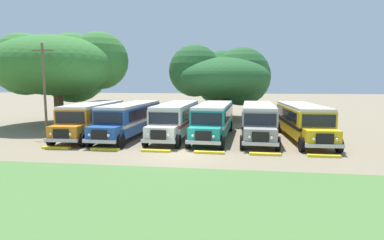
{
  "coord_description": "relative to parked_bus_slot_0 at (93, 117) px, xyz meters",
  "views": [
    {
      "loc": [
        3.36,
        -19.36,
        4.63
      ],
      "look_at": [
        0.0,
        5.18,
        1.6
      ],
      "focal_mm": 28.85,
      "sensor_mm": 36.0,
      "label": 1
    }
  ],
  "objects": [
    {
      "name": "parked_bus_slot_5",
      "position": [
        17.8,
        0.51,
        0.0
      ],
      "size": [
        2.99,
        10.88,
        2.82
      ],
      "rotation": [
        0.0,
        0.0,
        -1.54
      ],
      "color": "yellow",
      "rests_on": "ground_plane"
    },
    {
      "name": "curb_wheelstop_4",
      "position": [
        14.27,
        -5.71,
        -1.51
      ],
      "size": [
        2.0,
        0.36,
        0.15
      ],
      "primitive_type": "cube",
      "color": "yellow",
      "rests_on": "ground_plane"
    },
    {
      "name": "ground_plane",
      "position": [
        8.89,
        -6.08,
        -1.58
      ],
      "size": [
        220.0,
        220.0,
        0.0
      ],
      "primitive_type": "plane",
      "color": "#84755B"
    },
    {
      "name": "curb_wheelstop_3",
      "position": [
        10.68,
        -5.71,
        -1.51
      ],
      "size": [
        2.0,
        0.36,
        0.15
      ],
      "primitive_type": "cube",
      "color": "yellow",
      "rests_on": "ground_plane"
    },
    {
      "name": "parked_bus_slot_3",
      "position": [
        10.56,
        0.53,
        0.0
      ],
      "size": [
        3.2,
        10.91,
        2.82
      ],
      "rotation": [
        0.0,
        0.0,
        -1.63
      ],
      "color": "teal",
      "rests_on": "ground_plane"
    },
    {
      "name": "parked_bus_slot_2",
      "position": [
        7.3,
        0.54,
        0.0
      ],
      "size": [
        2.92,
        10.87,
        2.82
      ],
      "rotation": [
        0.0,
        0.0,
        -1.6
      ],
      "color": "silver",
      "rests_on": "ground_plane"
    },
    {
      "name": "parked_bus_slot_0",
      "position": [
        0.0,
        0.0,
        0.0
      ],
      "size": [
        3.22,
        10.92,
        2.82
      ],
      "rotation": [
        0.0,
        0.0,
        -1.51
      ],
      "color": "orange",
      "rests_on": "ground_plane"
    },
    {
      "name": "parked_bus_slot_1",
      "position": [
        3.37,
        -0.01,
        0.0
      ],
      "size": [
        3.05,
        10.89,
        2.82
      ],
      "rotation": [
        0.0,
        0.0,
        -1.61
      ],
      "color": "#23519E",
      "rests_on": "ground_plane"
    },
    {
      "name": "parked_bus_slot_4",
      "position": [
        14.26,
        0.61,
        0.0
      ],
      "size": [
        3.1,
        10.89,
        2.82
      ],
      "rotation": [
        0.0,
        0.0,
        -1.62
      ],
      "color": "#9E9993",
      "rests_on": "ground_plane"
    },
    {
      "name": "curb_wheelstop_5",
      "position": [
        17.85,
        -5.71,
        -1.51
      ],
      "size": [
        2.0,
        0.36,
        0.15
      ],
      "primitive_type": "cube",
      "color": "yellow",
      "rests_on": "ground_plane"
    },
    {
      "name": "foreground_grass_strip",
      "position": [
        8.89,
        -14.93,
        -1.58
      ],
      "size": [
        80.0,
        11.22,
        0.01
      ],
      "primitive_type": "cube",
      "color": "#4C7538",
      "rests_on": "ground_plane"
    },
    {
      "name": "secondary_tree",
      "position": [
        -6.77,
        7.05,
        4.89
      ],
      "size": [
        13.72,
        14.35,
        10.45
      ],
      "color": "brown",
      "rests_on": "ground_plane"
    },
    {
      "name": "utility_pole",
      "position": [
        -3.54,
        -1.4,
        2.6
      ],
      "size": [
        1.8,
        0.2,
        7.85
      ],
      "color": "brown",
      "rests_on": "ground_plane"
    },
    {
      "name": "curb_wheelstop_0",
      "position": [
        -0.07,
        -5.71,
        -1.51
      ],
      "size": [
        2.0,
        0.36,
        0.15
      ],
      "primitive_type": "cube",
      "color": "yellow",
      "rests_on": "ground_plane"
    },
    {
      "name": "broad_shade_tree",
      "position": [
        10.74,
        13.44,
        3.72
      ],
      "size": [
        12.28,
        12.92,
        9.1
      ],
      "color": "brown",
      "rests_on": "ground_plane"
    },
    {
      "name": "curb_wheelstop_1",
      "position": [
        3.51,
        -5.71,
        -1.51
      ],
      "size": [
        2.0,
        0.36,
        0.15
      ],
      "primitive_type": "cube",
      "color": "yellow",
      "rests_on": "ground_plane"
    },
    {
      "name": "curb_wheelstop_2",
      "position": [
        7.1,
        -5.71,
        -1.51
      ],
      "size": [
        2.0,
        0.36,
        0.15
      ],
      "primitive_type": "cube",
      "color": "yellow",
      "rests_on": "ground_plane"
    }
  ]
}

